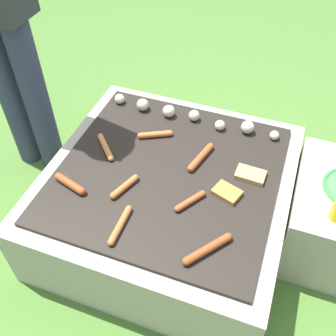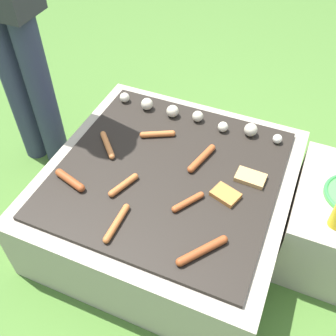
% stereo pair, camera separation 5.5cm
% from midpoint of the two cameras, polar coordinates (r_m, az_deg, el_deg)
% --- Properties ---
extents(ground_plane, '(14.00, 14.00, 0.00)m').
position_cam_midpoint_polar(ground_plane, '(1.89, -0.83, -8.02)').
color(ground_plane, '#47702D').
extents(grill, '(1.00, 1.00, 0.36)m').
position_cam_midpoint_polar(grill, '(1.75, -0.90, -4.61)').
color(grill, '#A89E8C').
rests_on(grill, ground_plane).
extents(side_ledge, '(0.40, 0.52, 0.36)m').
position_cam_midpoint_polar(side_ledge, '(1.82, 22.38, -6.69)').
color(side_ledge, '#A89E8C').
rests_on(side_ledge, ground_plane).
extents(sausage_front_center, '(0.07, 0.18, 0.03)m').
position_cam_midpoint_polar(sausage_front_center, '(1.65, 3.85, 1.58)').
color(sausage_front_center, '#A34C23').
rests_on(sausage_front_center, grill).
extents(sausage_front_left, '(0.03, 0.18, 0.03)m').
position_cam_midpoint_polar(sausage_front_left, '(1.44, -8.04, -8.20)').
color(sausage_front_left, '#B7602D').
rests_on(sausage_front_left, grill).
extents(sausage_front_right, '(0.07, 0.14, 0.03)m').
position_cam_midpoint_polar(sausage_front_right, '(1.55, -7.34, -2.72)').
color(sausage_front_right, '#B7602D').
rests_on(sausage_front_right, grill).
extents(sausage_mid_right, '(0.13, 0.14, 0.03)m').
position_cam_midpoint_polar(sausage_mid_right, '(1.72, -9.97, 3.02)').
color(sausage_mid_right, '#C6753D').
rests_on(sausage_mid_right, grill).
extents(sausage_back_right, '(0.15, 0.09, 0.03)m').
position_cam_midpoint_polar(sausage_back_right, '(1.75, -2.76, 4.87)').
color(sausage_back_right, '#B7602D').
rests_on(sausage_back_right, grill).
extents(sausage_back_left, '(0.14, 0.17, 0.03)m').
position_cam_midpoint_polar(sausage_back_left, '(1.37, 4.63, -11.65)').
color(sausage_back_left, '#93421E').
rests_on(sausage_back_left, grill).
extents(sausage_mid_left, '(0.16, 0.07, 0.03)m').
position_cam_midpoint_polar(sausage_mid_left, '(1.60, -14.99, -2.24)').
color(sausage_mid_left, '#93421E').
rests_on(sausage_mid_left, grill).
extents(sausage_back_center, '(0.09, 0.13, 0.02)m').
position_cam_midpoint_polar(sausage_back_center, '(1.49, 2.19, -4.83)').
color(sausage_back_center, '#A34C23').
rests_on(sausage_back_center, grill).
extents(bread_slice_right, '(0.12, 0.10, 0.02)m').
position_cam_midpoint_polar(bread_slice_right, '(1.53, 7.54, -3.55)').
color(bread_slice_right, '#B27033').
rests_on(bread_slice_right, grill).
extents(bread_slice_center, '(0.12, 0.08, 0.02)m').
position_cam_midpoint_polar(bread_slice_center, '(1.61, 10.93, -0.96)').
color(bread_slice_center, tan).
rests_on(bread_slice_center, grill).
extents(mushroom_row, '(0.80, 0.08, 0.06)m').
position_cam_midpoint_polar(mushroom_row, '(1.84, 2.29, 7.64)').
color(mushroom_row, beige).
rests_on(mushroom_row, grill).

